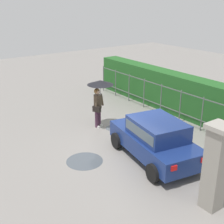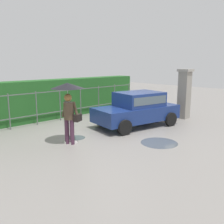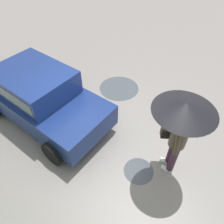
% 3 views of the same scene
% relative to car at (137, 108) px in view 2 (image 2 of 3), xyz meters
% --- Properties ---
extents(ground_plane, '(40.00, 40.00, 0.00)m').
position_rel_car_xyz_m(ground_plane, '(-1.50, -0.10, -0.80)').
color(ground_plane, gray).
extents(car, '(3.94, 2.37, 1.48)m').
position_rel_car_xyz_m(car, '(0.00, 0.00, 0.00)').
color(car, navy).
rests_on(car, ground).
extents(pedestrian, '(1.11, 1.11, 2.07)m').
position_rel_car_xyz_m(pedestrian, '(-3.51, 0.04, 0.78)').
color(pedestrian, '#47283D').
rests_on(pedestrian, ground).
extents(gate_pillar, '(0.60, 0.60, 2.42)m').
position_rel_car_xyz_m(gate_pillar, '(2.83, -0.60, 0.44)').
color(gate_pillar, gray).
rests_on(gate_pillar, ground).
extents(fence_section, '(10.95, 0.05, 1.50)m').
position_rel_car_xyz_m(fence_section, '(-2.43, 3.23, 0.02)').
color(fence_section, '#59605B').
rests_on(fence_section, ground).
extents(hedge_row, '(11.90, 0.90, 1.90)m').
position_rel_car_xyz_m(hedge_row, '(-2.43, 4.05, 0.15)').
color(hedge_row, '#235B23').
rests_on(hedge_row, ground).
extents(puddle_near, '(1.27, 1.27, 0.00)m').
position_rel_car_xyz_m(puddle_near, '(-1.28, -2.08, -0.80)').
color(puddle_near, '#4C545B').
rests_on(puddle_near, ground).
extents(puddle_far, '(0.68, 0.68, 0.00)m').
position_rel_car_xyz_m(puddle_far, '(-2.99, 0.40, -0.80)').
color(puddle_far, '#4C545B').
rests_on(puddle_far, ground).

